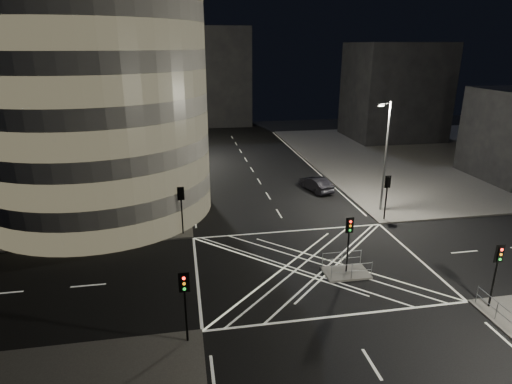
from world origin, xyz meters
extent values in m
plane|color=black|center=(0.00, 0.00, 0.00)|extent=(120.00, 120.00, 0.00)
cube|color=#53504E|center=(-29.00, 27.00, 0.07)|extent=(42.00, 42.00, 0.15)
cube|color=#53504E|center=(29.00, 27.00, 0.07)|extent=(42.00, 42.00, 0.15)
cube|color=slate|center=(2.00, -1.50, 0.07)|extent=(3.00, 2.00, 0.15)
cylinder|color=gray|center=(-16.00, 14.00, 12.65)|extent=(20.00, 20.00, 25.00)
cube|color=gray|center=(-26.00, 24.00, 12.65)|extent=(20.00, 18.00, 25.00)
cube|color=gray|center=(-22.00, 42.00, 11.15)|extent=(24.00, 16.00, 22.00)
cube|color=black|center=(26.00, 40.00, 7.65)|extent=(14.00, 12.00, 15.00)
cube|color=black|center=(-4.00, 58.00, 9.00)|extent=(18.00, 8.00, 18.00)
cylinder|color=black|center=(-10.50, 9.00, 2.02)|extent=(0.32, 0.32, 3.73)
ellipsoid|color=black|center=(-10.50, 9.00, 5.11)|extent=(4.47, 4.47, 5.14)
cylinder|color=black|center=(-10.50, 15.00, 1.83)|extent=(0.32, 0.32, 3.37)
ellipsoid|color=black|center=(-10.50, 15.00, 4.70)|extent=(4.29, 4.29, 4.94)
cylinder|color=black|center=(-10.50, 21.00, 1.60)|extent=(0.32, 0.32, 2.91)
ellipsoid|color=black|center=(-10.50, 21.00, 4.29)|extent=(4.48, 4.48, 5.15)
cylinder|color=black|center=(-10.50, 27.00, 2.10)|extent=(0.32, 0.32, 3.90)
ellipsoid|color=black|center=(-10.50, 27.00, 5.44)|extent=(5.04, 5.04, 5.80)
cylinder|color=black|center=(-10.50, 33.00, 1.60)|extent=(0.32, 0.32, 2.91)
ellipsoid|color=black|center=(-10.50, 33.00, 4.11)|extent=(3.82, 3.82, 4.40)
cylinder|color=black|center=(-8.80, 6.80, 1.65)|extent=(0.12, 0.12, 3.00)
cube|color=black|center=(-8.80, 6.80, 3.60)|extent=(0.28, 0.22, 0.90)
cube|color=black|center=(-8.80, 6.80, 3.60)|extent=(0.55, 0.04, 1.10)
cylinder|color=black|center=(-8.80, -6.80, 1.65)|extent=(0.12, 0.12, 3.00)
cube|color=black|center=(-8.80, -6.80, 3.60)|extent=(0.28, 0.22, 0.90)
cube|color=black|center=(-8.80, -6.80, 3.60)|extent=(0.55, 0.04, 1.10)
cylinder|color=black|center=(8.80, 6.80, 1.65)|extent=(0.12, 0.12, 3.00)
cube|color=black|center=(8.80, 6.80, 3.60)|extent=(0.28, 0.22, 0.90)
cube|color=black|center=(8.80, 6.80, 3.60)|extent=(0.55, 0.04, 1.10)
cylinder|color=black|center=(8.80, -6.80, 1.65)|extent=(0.12, 0.12, 3.00)
cube|color=black|center=(8.80, -6.80, 3.60)|extent=(0.28, 0.22, 0.90)
cube|color=black|center=(8.80, -6.80, 3.60)|extent=(0.55, 0.04, 1.10)
cylinder|color=black|center=(2.00, -1.50, 1.65)|extent=(0.12, 0.12, 3.00)
cube|color=black|center=(2.00, -1.50, 3.60)|extent=(0.28, 0.22, 0.90)
cube|color=black|center=(2.00, -1.50, 3.60)|extent=(0.55, 0.04, 1.10)
cylinder|color=slate|center=(-9.50, 12.00, 5.15)|extent=(0.20, 0.20, 10.00)
cylinder|color=slate|center=(-9.05, 12.00, 10.00)|extent=(0.90, 0.10, 0.10)
cube|color=slate|center=(-8.60, 12.00, 9.90)|extent=(0.50, 0.25, 0.18)
cube|color=white|center=(-8.60, 12.00, 9.79)|extent=(0.42, 0.20, 0.05)
cylinder|color=slate|center=(-9.50, 30.00, 5.15)|extent=(0.20, 0.20, 10.00)
cylinder|color=slate|center=(-9.05, 30.00, 10.00)|extent=(0.90, 0.10, 0.10)
cube|color=slate|center=(-8.60, 30.00, 9.90)|extent=(0.50, 0.25, 0.18)
cube|color=white|center=(-8.60, 30.00, 9.79)|extent=(0.42, 0.20, 0.05)
cylinder|color=slate|center=(9.50, 9.00, 5.15)|extent=(0.20, 0.20, 10.00)
cylinder|color=slate|center=(9.05, 9.00, 10.00)|extent=(0.90, 0.10, 0.10)
cube|color=slate|center=(8.60, 9.00, 9.90)|extent=(0.50, 0.25, 0.18)
cube|color=white|center=(8.60, 9.00, 9.79)|extent=(0.42, 0.20, 0.05)
cube|color=slate|center=(2.00, -2.40, 0.70)|extent=(2.80, 0.06, 1.10)
cube|color=slate|center=(2.00, -0.60, 0.70)|extent=(2.80, 0.06, 1.10)
imported|color=black|center=(5.32, 15.68, 0.77)|extent=(2.74, 4.90, 1.53)
camera|label=1|loc=(-8.55, -25.70, 14.74)|focal=30.00mm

